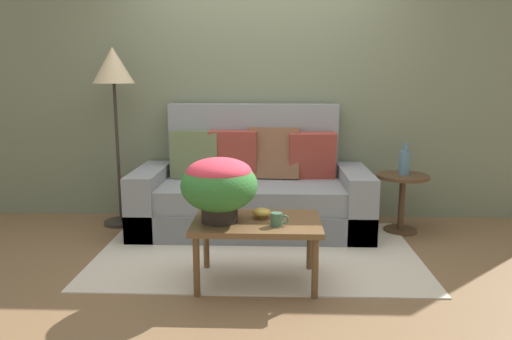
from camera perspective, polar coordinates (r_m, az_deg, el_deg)
The scene contains 11 objects.
ground_plane at distance 3.81m, azimuth 0.08°, elevation -10.60°, with size 14.00×14.00×0.00m, color brown.
wall_back at distance 4.85m, azimuth 0.61°, elevation 9.94°, with size 6.40×0.12×2.63m, color slate.
area_rug at distance 3.97m, azimuth 0.17°, elevation -9.59°, with size 2.53×1.61×0.01m, color beige.
couch at distance 4.50m, azimuth -0.48°, elevation -2.59°, with size 2.12×0.91×1.14m.
coffee_table at distance 3.30m, azimuth 0.09°, elevation -6.78°, with size 0.86×0.57×0.44m.
side_table at distance 4.58m, azimuth 16.79°, elevation -2.55°, with size 0.46×0.46×0.53m.
floor_lamp at distance 4.69m, azimuth -16.37°, elevation 10.37°, with size 0.38×0.38×1.66m.
potted_plant at distance 3.21m, azimuth -4.35°, elevation -1.58°, with size 0.51×0.51×0.43m.
coffee_mug at distance 3.16m, azimuth 2.49°, elevation -5.81°, with size 0.12×0.08×0.09m.
snack_bowl at distance 3.34m, azimuth 0.66°, elevation -5.01°, with size 0.13×0.13×0.07m.
table_vase at distance 4.54m, azimuth 17.06°, elevation 0.93°, with size 0.10×0.10×0.29m.
Camera 1 is at (0.12, -3.54, 1.40)m, focal length 34.07 mm.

